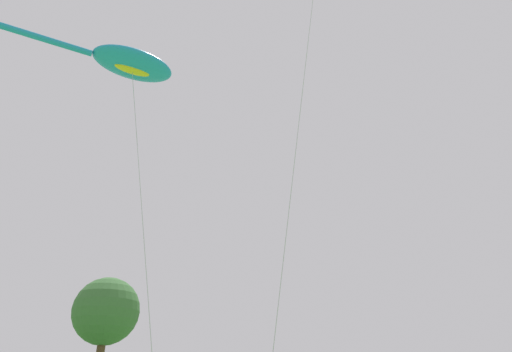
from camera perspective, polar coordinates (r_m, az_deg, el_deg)
big_show_kite at (r=22.92m, az=-16.67°, el=14.13°), size 9.22×8.92×16.35m
tree_pine_center at (r=52.04m, az=-19.17°, el=-16.55°), size 7.16×7.16×12.42m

